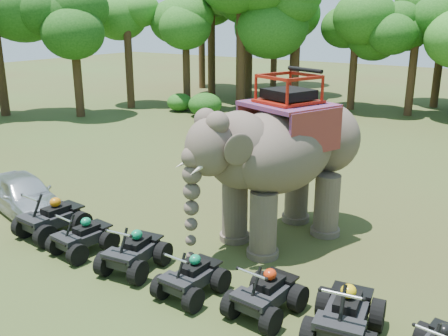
# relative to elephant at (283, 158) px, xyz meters

# --- Properties ---
(ground) EXTENTS (110.00, 110.00, 0.00)m
(ground) POSITION_rel_elephant_xyz_m (-1.71, -1.60, -2.39)
(ground) COLOR #47381E
(ground) RESTS_ON ground
(elephant) EXTENTS (4.35, 6.21, 4.78)m
(elephant) POSITION_rel_elephant_xyz_m (0.00, 0.00, 0.00)
(elephant) COLOR #4F433A
(elephant) RESTS_ON ground
(parked_car) EXTENTS (4.07, 2.41, 1.30)m
(parked_car) POSITION_rel_elephant_xyz_m (-7.79, -2.99, -1.74)
(parked_car) COLOR silver
(parked_car) RESTS_ON ground
(atv_0) EXTENTS (1.48, 1.94, 1.37)m
(atv_0) POSITION_rel_elephant_xyz_m (-5.59, -3.59, -1.70)
(atv_0) COLOR black
(atv_0) RESTS_ON ground
(atv_1) EXTENTS (1.31, 1.70, 1.19)m
(atv_1) POSITION_rel_elephant_xyz_m (-3.99, -3.86, -1.80)
(atv_1) COLOR black
(atv_1) RESTS_ON ground
(atv_2) EXTENTS (1.46, 1.86, 1.26)m
(atv_2) POSITION_rel_elephant_xyz_m (-2.16, -3.79, -1.76)
(atv_2) COLOR black
(atv_2) RESTS_ON ground
(atv_3) EXTENTS (1.21, 1.62, 1.17)m
(atv_3) POSITION_rel_elephant_xyz_m (-0.24, -3.94, -1.81)
(atv_3) COLOR black
(atv_3) RESTS_ON ground
(atv_4) EXTENTS (1.34, 1.76, 1.24)m
(atv_4) POSITION_rel_elephant_xyz_m (1.54, -3.66, -1.77)
(atv_4) COLOR black
(atv_4) RESTS_ON ground
(atv_5) EXTENTS (1.63, 2.05, 1.38)m
(atv_5) POSITION_rel_elephant_xyz_m (3.27, -3.56, -1.70)
(atv_5) COLOR black
(atv_5) RESTS_ON ground
(tree_0) EXTENTS (4.74, 4.74, 6.77)m
(tree_0) POSITION_rel_elephant_xyz_m (-1.71, 20.83, 1.00)
(tree_0) COLOR #195114
(tree_0) RESTS_ON ground
(tree_28) EXTENTS (5.53, 5.53, 7.90)m
(tree_28) POSITION_rel_elephant_xyz_m (-18.90, 8.96, 1.56)
(tree_28) COLOR #195114
(tree_28) RESTS_ON ground
(tree_29) EXTENTS (4.97, 4.97, 7.10)m
(tree_29) POSITION_rel_elephant_xyz_m (-18.40, 13.01, 1.16)
(tree_29) COLOR #195114
(tree_29) RESTS_ON ground
(tree_30) EXTENTS (4.60, 4.60, 6.57)m
(tree_30) POSITION_rel_elephant_xyz_m (-15.17, 15.17, 0.90)
(tree_30) COLOR #195114
(tree_30) RESTS_ON ground
(tree_31) EXTENTS (6.86, 6.86, 9.80)m
(tree_31) POSITION_rel_elephant_xyz_m (-11.64, 16.44, 2.51)
(tree_31) COLOR #195114
(tree_31) RESTS_ON ground
(tree_32) EXTENTS (5.75, 5.75, 8.22)m
(tree_32) POSITION_rel_elephant_xyz_m (-9.05, 19.35, 1.72)
(tree_32) COLOR #195114
(tree_32) RESTS_ON ground
(tree_33) EXTENTS (4.80, 4.80, 6.85)m
(tree_33) POSITION_rel_elephant_xyz_m (-5.54, 20.89, 1.04)
(tree_33) COLOR #195114
(tree_33) RESTS_ON ground
(tree_34) EXTENTS (7.59, 7.59, 10.85)m
(tree_34) POSITION_rel_elephant_xyz_m (-13.87, 21.16, 3.03)
(tree_34) COLOR #195114
(tree_34) RESTS_ON ground
(tree_36) EXTENTS (6.12, 6.12, 8.74)m
(tree_36) POSITION_rel_elephant_xyz_m (-15.38, 28.09, 1.98)
(tree_36) COLOR #195114
(tree_36) RESTS_ON ground
(tree_44) EXTENTS (6.75, 6.75, 9.64)m
(tree_44) POSITION_rel_elephant_xyz_m (-16.76, 20.40, 2.43)
(tree_44) COLOR #195114
(tree_44) RESTS_ON ground
(tree_45) EXTENTS (6.06, 6.06, 8.66)m
(tree_45) POSITION_rel_elephant_xyz_m (-20.03, 23.60, 1.94)
(tree_45) COLOR #195114
(tree_45) RESTS_ON ground
(tree_46) EXTENTS (5.49, 5.49, 7.85)m
(tree_46) POSITION_rel_elephant_xyz_m (-0.98, 24.93, 1.53)
(tree_46) COLOR #195114
(tree_46) RESTS_ON ground
(tree_48) EXTENTS (6.15, 6.15, 8.78)m
(tree_48) POSITION_rel_elephant_xyz_m (-11.58, 24.18, 2.00)
(tree_48) COLOR #195114
(tree_48) RESTS_ON ground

